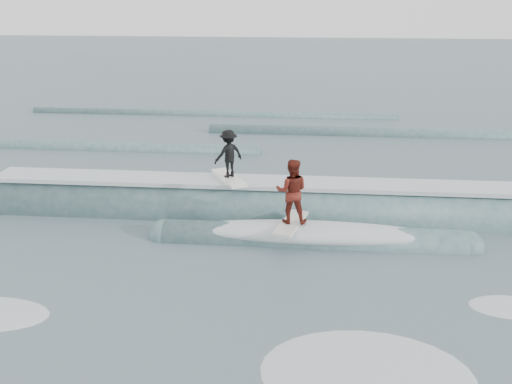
{
  "coord_description": "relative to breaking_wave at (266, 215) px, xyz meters",
  "views": [
    {
      "loc": [
        1.61,
        -11.24,
        7.17
      ],
      "look_at": [
        0.0,
        5.63,
        1.1
      ],
      "focal_mm": 40.0,
      "sensor_mm": 36.0,
      "label": 1
    }
  ],
  "objects": [
    {
      "name": "breaking_wave",
      "position": [
        0.0,
        0.0,
        0.0
      ],
      "size": [
        20.85,
        3.87,
        2.18
      ],
      "color": "#35595A",
      "rests_on": "ground"
    },
    {
      "name": "whitewater",
      "position": [
        0.49,
        -7.52,
        -0.05
      ],
      "size": [
        16.87,
        6.6,
        0.1
      ],
      "color": "silver",
      "rests_on": "ground"
    },
    {
      "name": "far_swells",
      "position": [
        -1.96,
        11.36,
        -0.05
      ],
      "size": [
        40.96,
        8.65,
        0.8
      ],
      "color": "#35595A",
      "rests_on": "ground"
    },
    {
      "name": "surfer_red",
      "position": [
        0.88,
        -1.86,
        1.47
      ],
      "size": [
        1.03,
        2.07,
        2.04
      ],
      "color": "silver",
      "rests_on": "ground"
    },
    {
      "name": "surfer_black",
      "position": [
        -1.28,
        0.34,
        1.92
      ],
      "size": [
        1.44,
        2.02,
        1.69
      ],
      "color": "white",
      "rests_on": "ground"
    },
    {
      "name": "ground",
      "position": [
        -0.28,
        -6.29,
        -0.05
      ],
      "size": [
        160.0,
        160.0,
        0.0
      ],
      "primitive_type": "plane",
      "color": "#3D5059",
      "rests_on": "ground"
    }
  ]
}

